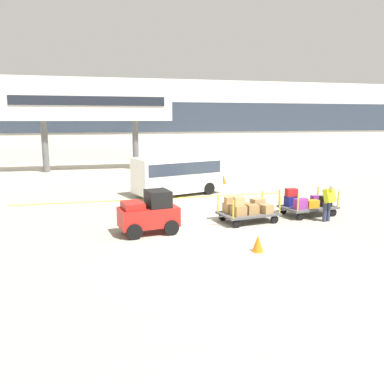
{
  "coord_description": "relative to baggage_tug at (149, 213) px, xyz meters",
  "views": [
    {
      "loc": [
        -4.05,
        -12.8,
        4.12
      ],
      "look_at": [
        0.07,
        3.44,
        1.02
      ],
      "focal_mm": 36.84,
      "sensor_mm": 36.0,
      "label": 1
    }
  ],
  "objects": [
    {
      "name": "jet_bridge",
      "position": [
        -3.6,
        18.91,
        4.49
      ],
      "size": [
        14.93,
        3.0,
        6.6
      ],
      "color": "silver",
      "rests_on": "ground_plane"
    },
    {
      "name": "baggage_handler",
      "position": [
        7.27,
        -0.13,
        0.11
      ],
      "size": [
        0.48,
        0.5,
        1.56
      ],
      "color": "#2D334C",
      "rests_on": "ground_plane"
    },
    {
      "name": "baggage_cart_middle",
      "position": [
        6.99,
        1.07,
        -0.23
      ],
      "size": [
        3.07,
        1.73,
        1.17
      ],
      "color": "#4C4C4F",
      "rests_on": "ground_plane"
    },
    {
      "name": "terminal_building",
      "position": [
        2.13,
        24.9,
        3.19
      ],
      "size": [
        59.06,
        2.51,
        7.86
      ],
      "color": "silver",
      "rests_on": "ground_plane"
    },
    {
      "name": "safety_cone_near",
      "position": [
        6.29,
        10.14,
        -0.48
      ],
      "size": [
        0.36,
        0.36,
        0.55
      ],
      "primitive_type": "cone",
      "color": "#EA590F",
      "rests_on": "ground_plane"
    },
    {
      "name": "baggage_tug",
      "position": [
        0.0,
        0.0,
        0.0
      ],
      "size": [
        2.24,
        1.5,
        1.58
      ],
      "color": "red",
      "rests_on": "ground_plane"
    },
    {
      "name": "safety_cone_far",
      "position": [
        3.02,
        -2.87,
        -0.48
      ],
      "size": [
        0.36,
        0.36,
        0.55
      ],
      "primitive_type": "cone",
      "color": "orange",
      "rests_on": "ground_plane"
    },
    {
      "name": "shuttle_van",
      "position": [
        2.59,
        7.14,
        0.48
      ],
      "size": [
        5.15,
        3.27,
        2.1
      ],
      "color": "white",
      "rests_on": "ground_plane"
    },
    {
      "name": "ground_plane",
      "position": [
        2.13,
        -1.08,
        -0.75
      ],
      "size": [
        120.0,
        120.0,
        0.0
      ],
      "primitive_type": "plane",
      "color": "#A8A08E"
    },
    {
      "name": "baggage_cart_lead",
      "position": [
        4.05,
        0.63,
        -0.22
      ],
      "size": [
        3.07,
        1.73,
        1.14
      ],
      "color": "#4C4C4F",
      "rests_on": "ground_plane"
    },
    {
      "name": "apron_lead_line",
      "position": [
        1.25,
        6.24,
        -0.75
      ],
      "size": [
        14.39,
        0.36,
        0.01
      ],
      "primitive_type": "cube",
      "rotation": [
        0.0,
        0.0,
        -0.01
      ],
      "color": "yellow",
      "rests_on": "ground_plane"
    }
  ]
}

